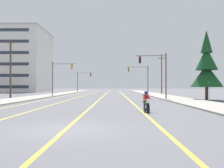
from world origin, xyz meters
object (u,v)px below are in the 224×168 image
Objects in this scene: utility_pole_right_far at (162,72)px; traffic_signal_near_left at (59,74)px; traffic_signal_mid_right at (141,75)px; conifer_tree_right_verge_near at (207,68)px; traffic_signal_mid_left at (82,79)px; traffic_signal_near_right at (157,69)px; street_sign at (209,89)px; utility_pole_left_near at (11,68)px; apartment_building_far_left_block at (5,61)px; motorcycle_with_rider at (146,104)px.

traffic_signal_near_left is at bearing -142.16° from utility_pole_right_far.
traffic_signal_near_left and traffic_signal_mid_right have the same top height.
traffic_signal_mid_left is at bearing 117.56° from conifer_tree_right_verge_near.
traffic_signal_near_right is 0.68× the size of conifer_tree_right_verge_near.
utility_pole_right_far reaches higher than street_sign.
utility_pole_left_near is 0.31× the size of apartment_building_far_left_block.
conifer_tree_right_verge_near is (21.97, -12.13, 0.14)m from traffic_signal_near_left.
street_sign is at bearing -74.07° from traffic_signal_mid_right.
utility_pole_right_far is at bearing -24.76° from apartment_building_far_left_block.
apartment_building_far_left_block reaches higher than traffic_signal_near_left.
traffic_signal_near_right is at bearing -12.18° from utility_pole_left_near.
motorcycle_with_rider is 0.25× the size of utility_pole_left_near.
motorcycle_with_rider is 0.35× the size of traffic_signal_mid_left.
utility_pole_left_near is 28.14m from conifer_tree_right_verge_near.
traffic_signal_mid_right is (-0.01, 19.28, 0.05)m from traffic_signal_near_right.
motorcycle_with_rider is at bearing -78.23° from traffic_signal_mid_left.
motorcycle_with_rider is at bearing -102.08° from utility_pole_right_far.
traffic_signal_mid_left is 0.68× the size of conifer_tree_right_verge_near.
apartment_building_far_left_block is at bearing 143.31° from traffic_signal_mid_right.
utility_pole_right_far reaches higher than traffic_signal_near_right.
utility_pole_left_near reaches higher than traffic_signal_near_right.
traffic_signal_mid_left is at bearing 89.28° from traffic_signal_near_left.
apartment_building_far_left_block reaches higher than motorcycle_with_rider.
conifer_tree_right_verge_near reaches higher than traffic_signal_near_right.
utility_pole_left_near is (-17.90, 20.14, 4.02)m from motorcycle_with_rider.
traffic_signal_near_right reaches higher than motorcycle_with_rider.
conifer_tree_right_verge_near is at bearing -2.71° from traffic_signal_near_right.
traffic_signal_mid_left is 36.99m from utility_pole_left_near.
traffic_signal_mid_right reaches higher than street_sign.
motorcycle_with_rider is at bearing -124.99° from street_sign.
traffic_signal_near_right is 0.63× the size of utility_pole_right_far.
apartment_building_far_left_block is (-21.34, 46.47, 5.75)m from utility_pole_left_near.
street_sign is at bearing -13.49° from utility_pole_left_near.
traffic_signal_mid_left is 0.70× the size of utility_pole_left_near.
utility_pole_left_near is at bearing 167.82° from traffic_signal_near_right.
utility_pole_left_near is 0.97× the size of conifer_tree_right_verge_near.
conifer_tree_right_verge_near is 71.29m from apartment_building_far_left_block.
motorcycle_with_rider is at bearing -122.77° from conifer_tree_right_verge_near.
traffic_signal_near_left is 2.58× the size of street_sign.
street_sign is (9.50, 13.56, 0.91)m from motorcycle_with_rider.
traffic_signal_mid_left is 29.87m from apartment_building_far_left_block.
traffic_signal_mid_right is 1.00× the size of traffic_signal_mid_left.
motorcycle_with_rider is 16.28m from traffic_signal_near_right.
utility_pole_right_far is at bearing 78.14° from traffic_signal_near_right.
traffic_signal_mid_right is 11.16m from utility_pole_right_far.
street_sign is (48.74, -53.04, -8.85)m from apartment_building_far_left_block.
street_sign is (21.66, -13.79, -2.56)m from traffic_signal_near_left.
traffic_signal_near_left is 17.29m from traffic_signal_mid_right.
traffic_signal_mid_left is at bearing -20.00° from apartment_building_far_left_block.
utility_pole_right_far reaches higher than motorcycle_with_rider.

